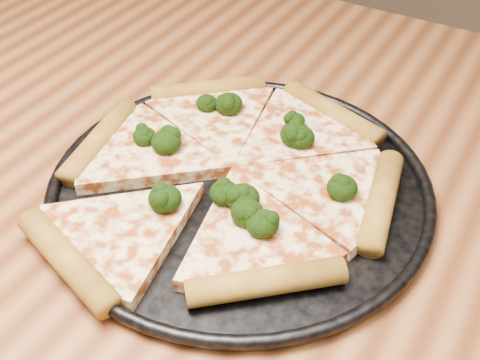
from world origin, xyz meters
The scene contains 4 objects.
dining_table centered at (0.00, 0.00, 0.66)m, with size 1.20×0.90×0.75m.
pizza_pan centered at (0.06, 0.00, 0.76)m, with size 0.37×0.37×0.02m.
pizza centered at (0.04, 0.00, 0.77)m, with size 0.34×0.37×0.03m.
broccoli_florets centered at (0.05, 0.01, 0.78)m, with size 0.23×0.20×0.02m.
Camera 1 is at (0.28, -0.39, 1.15)m, focal length 46.40 mm.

